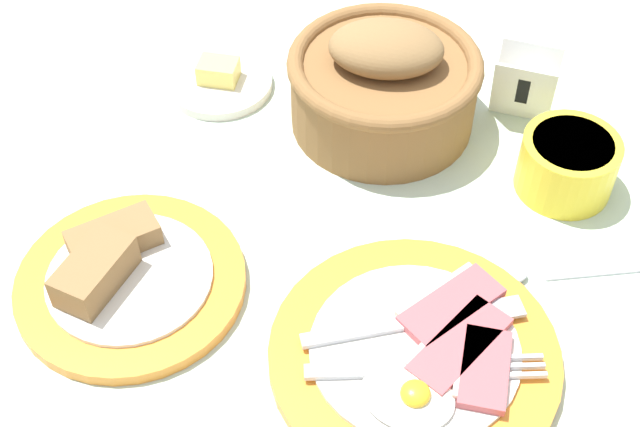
{
  "coord_description": "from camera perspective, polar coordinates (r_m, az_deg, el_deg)",
  "views": [
    {
      "loc": [
        0.15,
        -0.39,
        0.6
      ],
      "look_at": [
        -0.05,
        0.1,
        0.02
      ],
      "focal_mm": 50.0,
      "sensor_mm": 36.0,
      "label": 1
    }
  ],
  "objects": [
    {
      "name": "ground_plane",
      "position": [
        0.73,
        0.77,
        -7.53
      ],
      "size": [
        3.0,
        3.0,
        0.0
      ],
      "primitive_type": "plane",
      "color": "#B7CCB7"
    },
    {
      "name": "breakfast_plate",
      "position": [
        0.71,
        6.36,
        -8.86
      ],
      "size": [
        0.23,
        0.23,
        0.03
      ],
      "color": "orange",
      "rests_on": "ground_plane"
    },
    {
      "name": "bread_plate",
      "position": [
        0.77,
        -12.39,
        -3.98
      ],
      "size": [
        0.19,
        0.19,
        0.05
      ],
      "color": "orange",
      "rests_on": "ground_plane"
    },
    {
      "name": "sugar_cup",
      "position": [
        0.85,
        15.57,
        3.13
      ],
      "size": [
        0.09,
        0.09,
        0.06
      ],
      "color": "yellow",
      "rests_on": "ground_plane"
    },
    {
      "name": "bread_basket",
      "position": [
        0.87,
        4.11,
        8.3
      ],
      "size": [
        0.19,
        0.19,
        0.11
      ],
      "color": "brown",
      "rests_on": "ground_plane"
    },
    {
      "name": "butter_dish",
      "position": [
        0.94,
        -6.45,
        8.44
      ],
      "size": [
        0.11,
        0.11,
        0.03
      ],
      "color": "silver",
      "rests_on": "ground_plane"
    },
    {
      "name": "number_card",
      "position": [
        0.91,
        12.95,
        7.97
      ],
      "size": [
        0.06,
        0.05,
        0.07
      ],
      "rotation": [
        0.0,
        0.0,
        0.08
      ],
      "color": "white",
      "rests_on": "ground_plane"
    },
    {
      "name": "teaspoon_by_saucer",
      "position": [
        0.78,
        12.58,
        -3.85
      ],
      "size": [
        0.18,
        0.11,
        0.01
      ],
      "rotation": [
        0.0,
        0.0,
        3.65
      ],
      "color": "silver",
      "rests_on": "ground_plane"
    }
  ]
}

